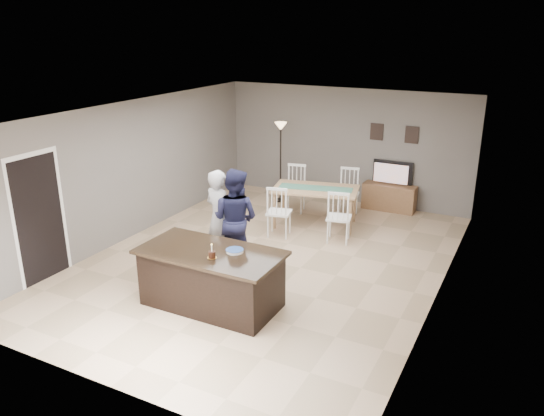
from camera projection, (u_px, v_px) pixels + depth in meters
The scene contains 14 objects.
floor at pixel (267, 261), 9.64m from camera, with size 8.00×8.00×0.00m, color tan.
room_shell at pixel (267, 172), 9.09m from camera, with size 8.00×8.00×8.00m.
kitchen_island at pixel (212, 278), 7.98m from camera, with size 2.15×1.10×0.90m.
tv_console at pixel (389, 197), 12.20m from camera, with size 1.20×0.40×0.60m, color brown.
television at pixel (392, 173), 12.07m from camera, with size 0.91×0.12×0.53m, color black.
tv_screen_glow at pixel (391, 174), 12.00m from camera, with size 0.78×0.78×0.00m, color orange.
picture_frames at pixel (394, 133), 11.91m from camera, with size 1.10×0.02×0.38m.
doorway at pixel (38, 208), 8.59m from camera, with size 0.00×2.10×2.65m.
woman at pixel (219, 218), 9.28m from camera, with size 0.63×0.41×1.73m, color #B1B1B5.
man at pixel (235, 219), 9.14m from camera, with size 0.87×0.68×1.79m, color #191A37.
birthday_cake at pixel (212, 254), 7.59m from camera, with size 0.14×0.14×0.22m.
plate_stack at pixel (235, 251), 7.79m from camera, with size 0.26×0.26×0.04m.
dining_table at pixel (315, 195), 11.14m from camera, with size 2.07×2.30×1.07m.
floor_lamp at pixel (281, 141), 12.43m from camera, with size 0.29×0.29×1.92m.
Camera 1 is at (4.10, -7.78, 4.07)m, focal length 35.00 mm.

